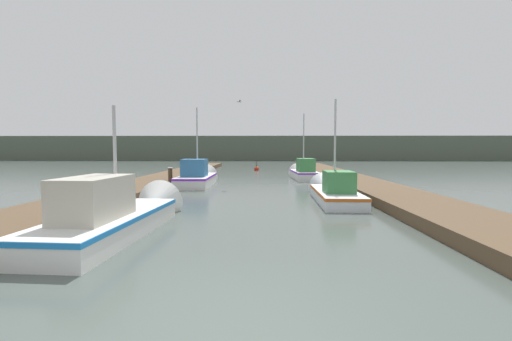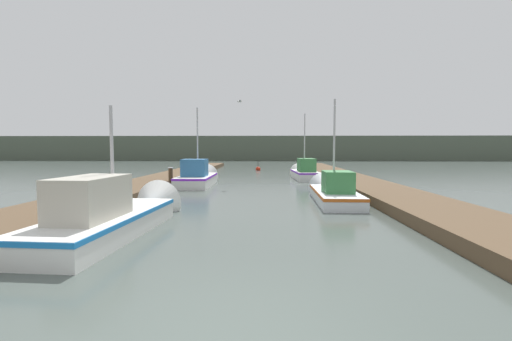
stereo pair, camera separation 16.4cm
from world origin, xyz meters
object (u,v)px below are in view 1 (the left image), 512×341
(fishing_boat_2, at_px, (198,177))
(mooring_piling_0, at_px, (312,167))
(fishing_boat_3, at_px, (303,172))
(mooring_piling_1, at_px, (170,177))
(fishing_boat_0, at_px, (121,214))
(mooring_piling_2, at_px, (196,169))
(mooring_piling_3, at_px, (183,173))
(seagull_lead, at_px, (239,101))
(channel_buoy, at_px, (257,169))
(fishing_boat_1, at_px, (332,191))

(fishing_boat_2, distance_m, mooring_piling_0, 11.65)
(fishing_boat_3, height_order, mooring_piling_1, fishing_boat_3)
(fishing_boat_0, xyz_separation_m, mooring_piling_2, (-1.38, 16.54, 0.08))
(fishing_boat_0, xyz_separation_m, fishing_boat_2, (-0.11, 10.83, 0.01))
(mooring_piling_2, bearing_deg, mooring_piling_1, -89.26)
(mooring_piling_2, distance_m, mooring_piling_3, 4.93)
(fishing_boat_2, xyz_separation_m, mooring_piling_0, (7.64, 8.79, 0.13))
(mooring_piling_0, bearing_deg, fishing_boat_2, -130.97)
(mooring_piling_3, height_order, seagull_lead, seagull_lead)
(mooring_piling_0, distance_m, seagull_lead, 11.09)
(mooring_piling_1, bearing_deg, channel_buoy, 73.35)
(fishing_boat_3, distance_m, mooring_piling_0, 4.90)
(fishing_boat_0, distance_m, fishing_boat_2, 10.83)
(fishing_boat_1, relative_size, mooring_piling_2, 5.37)
(fishing_boat_1, relative_size, mooring_piling_3, 4.46)
(mooring_piling_0, distance_m, channel_buoy, 5.97)
(fishing_boat_1, height_order, mooring_piling_0, fishing_boat_1)
(fishing_boat_0, bearing_deg, channel_buoy, 86.15)
(mooring_piling_2, bearing_deg, fishing_boat_0, -85.24)
(fishing_boat_1, height_order, mooring_piling_3, fishing_boat_1)
(mooring_piling_2, bearing_deg, mooring_piling_3, -87.22)
(mooring_piling_1, bearing_deg, seagull_lead, 23.06)
(channel_buoy, distance_m, seagull_lead, 13.46)
(fishing_boat_0, relative_size, mooring_piling_0, 5.19)
(fishing_boat_3, bearing_deg, mooring_piling_3, -159.16)
(mooring_piling_0, distance_m, mooring_piling_2, 9.42)
(seagull_lead, bearing_deg, channel_buoy, -16.36)
(fishing_boat_2, height_order, mooring_piling_1, fishing_boat_2)
(mooring_piling_2, distance_m, channel_buoy, 8.15)
(fishing_boat_2, bearing_deg, fishing_boat_0, -90.14)
(mooring_piling_0, bearing_deg, fishing_boat_0, -110.97)
(fishing_boat_2, bearing_deg, fishing_boat_1, -40.61)
(fishing_boat_1, height_order, mooring_piling_1, fishing_boat_1)
(mooring_piling_0, relative_size, mooring_piling_1, 1.05)
(fishing_boat_2, distance_m, seagull_lead, 4.82)
(fishing_boat_3, xyz_separation_m, mooring_piling_0, (1.25, 4.73, 0.12))
(mooring_piling_3, bearing_deg, mooring_piling_2, 92.78)
(fishing_boat_2, distance_m, mooring_piling_3, 1.30)
(mooring_piling_3, xyz_separation_m, channel_buoy, (4.09, 11.82, -0.49))
(fishing_boat_3, xyz_separation_m, mooring_piling_2, (-7.65, 1.64, 0.07))
(fishing_boat_1, distance_m, mooring_piling_0, 14.25)
(fishing_boat_3, xyz_separation_m, channel_buoy, (-3.32, 8.54, -0.32))
(fishing_boat_3, height_order, seagull_lead, seagull_lead)
(fishing_boat_2, bearing_deg, mooring_piling_0, 48.29)
(fishing_boat_0, xyz_separation_m, mooring_piling_1, (-1.28, 9.29, 0.11))
(fishing_boat_0, bearing_deg, mooring_piling_1, 101.20)
(fishing_boat_0, relative_size, mooring_piling_2, 5.72)
(mooring_piling_0, relative_size, channel_buoy, 1.18)
(fishing_boat_2, relative_size, fishing_boat_3, 1.05)
(fishing_boat_0, height_order, mooring_piling_2, fishing_boat_0)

